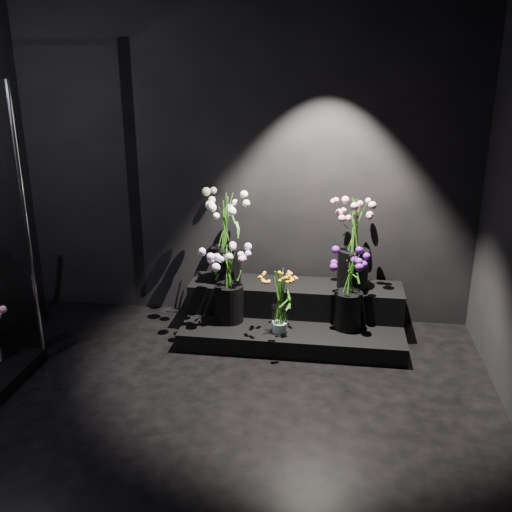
# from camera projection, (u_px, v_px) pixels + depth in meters

# --- Properties ---
(floor) EXTENTS (4.00, 4.00, 0.00)m
(floor) POSITION_uv_depth(u_px,v_px,m) (193.00, 446.00, 3.49)
(floor) COLOR black
(floor) RESTS_ON ground
(wall_back) EXTENTS (4.00, 0.00, 4.00)m
(wall_back) POSITION_uv_depth(u_px,v_px,m) (244.00, 163.00, 4.91)
(wall_back) COLOR black
(wall_back) RESTS_ON floor
(display_riser) EXTENTS (1.83, 0.81, 0.41)m
(display_riser) POSITION_uv_depth(u_px,v_px,m) (294.00, 315.00, 4.90)
(display_riser) COLOR black
(display_riser) RESTS_ON floor
(bouquet_orange_bells) EXTENTS (0.29, 0.29, 0.54)m
(bouquet_orange_bells) POSITION_uv_depth(u_px,v_px,m) (280.00, 300.00, 4.54)
(bouquet_orange_bells) COLOR white
(bouquet_orange_bells) RESTS_ON display_riser
(bouquet_lilac) EXTENTS (0.49, 0.49, 0.65)m
(bouquet_lilac) POSITION_uv_depth(u_px,v_px,m) (229.00, 278.00, 4.70)
(bouquet_lilac) COLOR black
(bouquet_lilac) RESTS_ON display_riser
(bouquet_purple) EXTENTS (0.37, 0.37, 0.64)m
(bouquet_purple) POSITION_uv_depth(u_px,v_px,m) (349.00, 287.00, 4.58)
(bouquet_purple) COLOR black
(bouquet_purple) RESTS_ON display_riser
(bouquet_cream_roses) EXTENTS (0.40, 0.40, 0.77)m
(bouquet_cream_roses) POSITION_uv_depth(u_px,v_px,m) (226.00, 233.00, 4.87)
(bouquet_cream_roses) COLOR black
(bouquet_cream_roses) RESTS_ON display_riser
(bouquet_pink_roses) EXTENTS (0.35, 0.35, 0.77)m
(bouquet_pink_roses) POSITION_uv_depth(u_px,v_px,m) (355.00, 240.00, 4.73)
(bouquet_pink_roses) COLOR black
(bouquet_pink_roses) RESTS_ON display_riser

